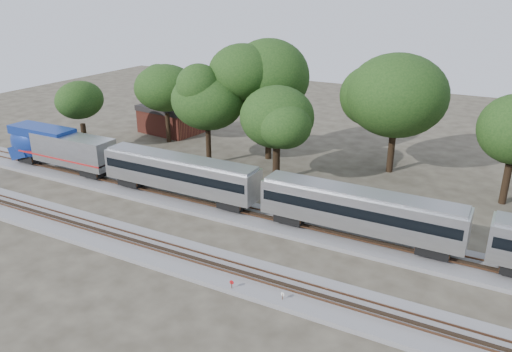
{
  "coord_description": "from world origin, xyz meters",
  "views": [
    {
      "loc": [
        19.44,
        -33.48,
        21.66
      ],
      "look_at": [
        -1.37,
        5.0,
        4.95
      ],
      "focal_mm": 35.0,
      "sensor_mm": 36.0,
      "label": 1
    }
  ],
  "objects": [
    {
      "name": "ground",
      "position": [
        0.0,
        0.0,
        0.0
      ],
      "size": [
        160.0,
        160.0,
        0.0
      ],
      "primitive_type": "plane",
      "color": "#383328",
      "rests_on": "ground"
    },
    {
      "name": "track_far",
      "position": [
        0.0,
        6.0,
        0.21
      ],
      "size": [
        160.0,
        5.0,
        0.73
      ],
      "color": "slate",
      "rests_on": "ground"
    },
    {
      "name": "track_near",
      "position": [
        0.0,
        -4.0,
        0.21
      ],
      "size": [
        160.0,
        5.0,
        0.73
      ],
      "color": "slate",
      "rests_on": "ground"
    },
    {
      "name": "train",
      "position": [
        8.63,
        6.0,
        3.31
      ],
      "size": [
        94.1,
        3.25,
        4.79
      ],
      "color": "silver",
      "rests_on": "ground"
    },
    {
      "name": "switch_stand_red",
      "position": [
        2.61,
        -6.2,
        0.68
      ],
      "size": [
        0.34,
        0.07,
        1.07
      ],
      "rotation": [
        0.0,
        0.0,
        0.11
      ],
      "color": "#512D19",
      "rests_on": "ground"
    },
    {
      "name": "switch_stand_white",
      "position": [
        6.59,
        -5.68,
        0.64
      ],
      "size": [
        0.31,
        0.1,
        1.0
      ],
      "rotation": [
        0.0,
        0.0,
        -0.22
      ],
      "color": "#512D19",
      "rests_on": "ground"
    },
    {
      "name": "switch_lever",
      "position": [
        8.44,
        -5.88,
        0.15
      ],
      "size": [
        0.51,
        0.32,
        0.3
      ],
      "primitive_type": "cube",
      "rotation": [
        0.0,
        0.0,
        0.04
      ],
      "color": "#512D19",
      "rests_on": "ground"
    },
    {
      "name": "brick_building",
      "position": [
        -28.61,
        27.21,
        2.18
      ],
      "size": [
        9.7,
        7.37,
        4.32
      ],
      "rotation": [
        0.0,
        0.0,
        -0.12
      ],
      "color": "maroon",
      "rests_on": "ground"
    },
    {
      "name": "tree_0",
      "position": [
        -33.39,
        13.87,
        7.17
      ],
      "size": [
        7.31,
        7.31,
        10.31
      ],
      "color": "black",
      "rests_on": "ground"
    },
    {
      "name": "tree_1",
      "position": [
        -25.72,
        22.81,
        8.01
      ],
      "size": [
        8.16,
        8.16,
        11.51
      ],
      "color": "black",
      "rests_on": "ground"
    },
    {
      "name": "tree_2",
      "position": [
        -15.06,
        17.48,
        8.24
      ],
      "size": [
        8.39,
        8.39,
        11.83
      ],
      "color": "black",
      "rests_on": "ground"
    },
    {
      "name": "tree_3",
      "position": [
        -9.27,
        23.05,
        10.91
      ],
      "size": [
        11.1,
        11.1,
        15.64
      ],
      "color": "black",
      "rests_on": "ground"
    },
    {
      "name": "tree_4",
      "position": [
        -4.88,
        16.53,
        7.65
      ],
      "size": [
        7.79,
        7.79,
        10.99
      ],
      "color": "black",
      "rests_on": "ground"
    },
    {
      "name": "tree_5",
      "position": [
        6.32,
        25.72,
        9.57
      ],
      "size": [
        9.74,
        9.74,
        13.73
      ],
      "color": "black",
      "rests_on": "ground"
    }
  ]
}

